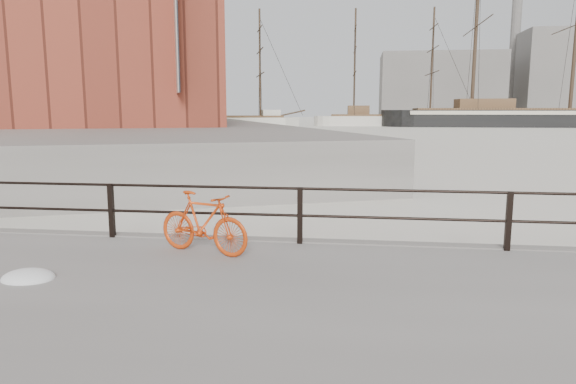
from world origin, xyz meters
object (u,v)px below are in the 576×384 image
(bicycle, at_px, (203,223))
(barque_black, at_px, (568,127))
(schooner_left, at_px, (224,128))
(schooner_mid, at_px, (391,126))
(workboat_far, at_px, (72,136))
(workboat_near, at_px, (64,148))

(bicycle, xyz_separation_m, barque_black, (36.62, 81.21, -0.86))
(bicycle, height_order, schooner_left, schooner_left)
(bicycle, relative_size, barque_black, 0.03)
(bicycle, relative_size, schooner_mid, 0.06)
(barque_black, bearing_deg, schooner_left, -168.96)
(bicycle, distance_m, barque_black, 89.09)
(schooner_mid, bearing_deg, barque_black, -8.04)
(barque_black, bearing_deg, bicycle, -113.58)
(barque_black, xyz_separation_m, workboat_far, (-64.31, -37.55, 0.00))
(workboat_near, bearing_deg, schooner_left, 62.83)
(barque_black, height_order, workboat_far, barque_black)
(bicycle, distance_m, schooner_mid, 84.28)
(barque_black, xyz_separation_m, workboat_near, (-54.91, -54.83, 0.00))
(barque_black, height_order, workboat_near, barque_black)
(barque_black, bearing_deg, workboat_far, -149.03)
(bicycle, relative_size, workboat_far, 0.15)
(schooner_mid, distance_m, workboat_far, 54.08)
(barque_black, height_order, schooner_mid, barque_black)
(schooner_left, bearing_deg, workboat_near, -106.67)
(schooner_left, bearing_deg, barque_black, -6.10)
(bicycle, bearing_deg, workboat_near, 144.55)
(workboat_far, bearing_deg, barque_black, 28.38)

